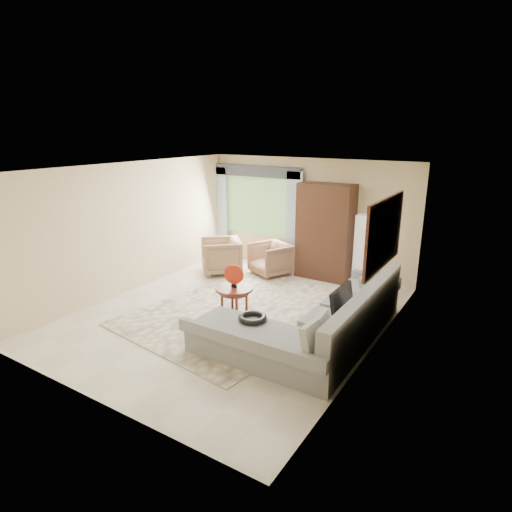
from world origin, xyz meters
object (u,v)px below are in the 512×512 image
Objects in this scene: coffee_table at (234,304)px; potted_plant at (226,250)px; armoire at (325,232)px; armchair_left at (221,256)px; armchair_right at (270,259)px; floor_lamp at (361,250)px; sectional_sofa at (322,327)px; tv_screen at (342,302)px.

coffee_table is 1.24× the size of potted_plant.
armoire is (2.65, 0.06, 0.79)m from potted_plant.
armchair_left reaches higher than armchair_right.
coffee_table is at bearing -96.76° from armoire.
armchair_right is 1.56× the size of potted_plant.
sectional_sofa is at bearing -81.67° from floor_lamp.
floor_lamp reaches higher than armchair_right.
armoire reaches higher than floor_lamp.
tv_screen reaches higher than potted_plant.
armoire is (-1.50, 2.81, 0.33)m from tv_screen.
sectional_sofa is 3.89m from armchair_left.
floor_lamp is (0.80, 0.06, -0.30)m from armoire.
sectional_sofa reaches higher than coffee_table.
potted_plant is (-1.55, 0.41, -0.11)m from armchair_right.
armchair_left is (-3.63, 1.84, -0.32)m from tv_screen.
armoire is at bearing 113.06° from sectional_sofa.
tv_screen is 3.52m from armchair_right.
coffee_table is 3.09m from armoire.
armchair_right is 2.01m from floor_lamp.
armchair_left reaches higher than coffee_table.
potted_plant is at bearing 143.90° from sectional_sofa.
coffee_table is at bearing -51.75° from potted_plant.
armoire is at bearing 1.33° from potted_plant.
tv_screen is at bearing -33.46° from potted_plant.
armchair_right is (-2.34, 2.43, 0.08)m from sectional_sofa.
floor_lamp is (-0.43, 2.96, 0.47)m from sectional_sofa.
armchair_right is (1.03, 0.49, -0.04)m from armchair_left.
sectional_sofa is 3.37m from armchair_right.
coffee_table is at bearing -48.00° from armchair_right.
tv_screen is 4.09m from armchair_left.
armchair_right is 0.38× the size of armoire.
floor_lamp reaches higher than potted_plant.
potted_plant is (-2.30, 2.92, -0.08)m from coffee_table.
sectional_sofa reaches higher than armchair_left.
sectional_sofa is 3.03m from floor_lamp.
armchair_left reaches higher than potted_plant.
potted_plant is (-0.52, 0.90, -0.14)m from armchair_left.
armchair_right is 1.61m from potted_plant.
armoire is at bearing 72.04° from armchair_left.
tv_screen is 5.00m from potted_plant.
armchair_left is 0.42× the size of armoire.
floor_lamp reaches higher than armchair_left.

